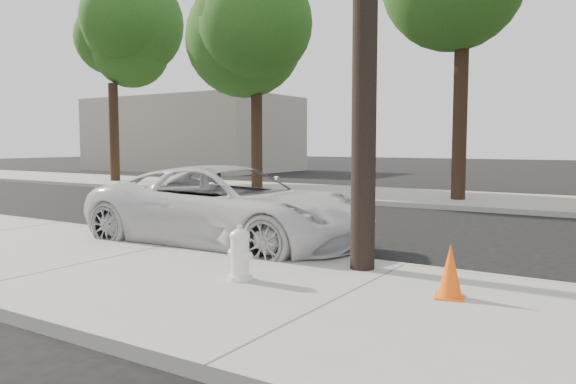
# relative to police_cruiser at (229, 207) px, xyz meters

# --- Properties ---
(ground) EXTENTS (120.00, 120.00, 0.00)m
(ground) POSITION_rel_police_cruiser_xyz_m (-0.53, 1.80, -0.75)
(ground) COLOR black
(ground) RESTS_ON ground
(near_sidewalk) EXTENTS (90.00, 4.40, 0.15)m
(near_sidewalk) POSITION_rel_police_cruiser_xyz_m (-0.53, -2.50, -0.67)
(near_sidewalk) COLOR gray
(near_sidewalk) RESTS_ON ground
(far_sidewalk) EXTENTS (90.00, 5.00, 0.15)m
(far_sidewalk) POSITION_rel_police_cruiser_xyz_m (-0.53, 10.30, -0.67)
(far_sidewalk) COLOR gray
(far_sidewalk) RESTS_ON ground
(curb_near) EXTENTS (90.00, 0.12, 0.16)m
(curb_near) POSITION_rel_police_cruiser_xyz_m (-0.53, -0.30, -0.67)
(curb_near) COLOR #9E9B93
(curb_near) RESTS_ON ground
(building_far) EXTENTS (14.00, 8.00, 5.00)m
(building_far) POSITION_rel_police_cruiser_xyz_m (-20.53, 21.80, 1.75)
(building_far) COLOR gray
(building_far) RESTS_ON ground
(tree_a) EXTENTS (4.65, 4.50, 9.00)m
(tree_a) POSITION_rel_police_cruiser_xyz_m (-14.32, 9.65, 5.78)
(tree_a) COLOR black
(tree_a) RESTS_ON far_sidewalk
(tree_b) EXTENTS (4.34, 4.20, 8.45)m
(tree_b) POSITION_rel_police_cruiser_xyz_m (-6.34, 9.86, 5.40)
(tree_b) COLOR black
(tree_b) RESTS_ON far_sidewalk
(police_cruiser) EXTENTS (5.44, 2.63, 1.49)m
(police_cruiser) POSITION_rel_police_cruiser_xyz_m (0.00, 0.00, 0.00)
(police_cruiser) COLOR silver
(police_cruiser) RESTS_ON ground
(fire_hydrant) EXTENTS (0.35, 0.32, 0.66)m
(fire_hydrant) POSITION_rel_police_cruiser_xyz_m (2.02, -2.33, -0.28)
(fire_hydrant) COLOR silver
(fire_hydrant) RESTS_ON near_sidewalk
(traffic_cone) EXTENTS (0.38, 0.38, 0.62)m
(traffic_cone) POSITION_rel_police_cruiser_xyz_m (4.54, -1.73, -0.30)
(traffic_cone) COLOR #FF590D
(traffic_cone) RESTS_ON near_sidewalk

